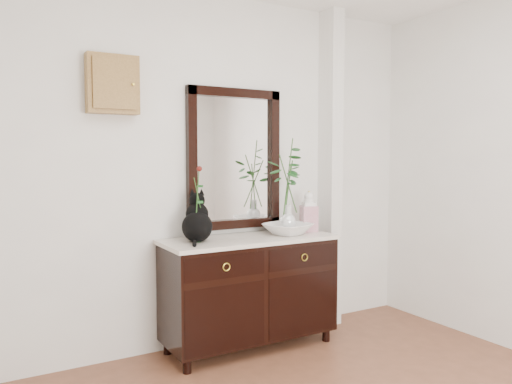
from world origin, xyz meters
TOP-DOWN VIEW (x-y plane):
  - wall_back at (0.00, 1.98)m, footprint 3.60×0.04m
  - pilaster at (1.00, 1.90)m, footprint 0.12×0.20m
  - sideboard at (0.10, 1.73)m, footprint 1.33×0.52m
  - wall_mirror at (0.10, 1.97)m, footprint 0.80×0.06m
  - key_cabinet at (-0.85, 1.94)m, footprint 0.35×0.10m
  - cat at (-0.31, 1.76)m, footprint 0.35×0.38m
  - lotus_bowl at (0.43, 1.70)m, footprint 0.45×0.45m
  - vase_branches at (0.43, 1.70)m, footprint 0.47×0.47m
  - bud_vase_rose at (-0.32, 1.74)m, footprint 0.08×0.08m
  - ginger_jar at (0.67, 1.76)m, footprint 0.16×0.16m

SIDE VIEW (x-z plane):
  - sideboard at x=0.10m, z-range 0.06..0.88m
  - lotus_bowl at x=0.43m, z-range 0.85..0.94m
  - ginger_jar at x=0.67m, z-range 0.85..1.18m
  - cat at x=-0.31m, z-range 0.85..1.21m
  - bud_vase_rose at x=-0.32m, z-range 0.85..1.40m
  - vase_branches at x=0.43m, z-range 0.87..1.61m
  - wall_back at x=0.00m, z-range 0.00..2.70m
  - pilaster at x=1.00m, z-range 0.00..2.70m
  - wall_mirror at x=0.10m, z-range 0.89..1.99m
  - key_cabinet at x=-0.85m, z-range 1.75..2.15m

